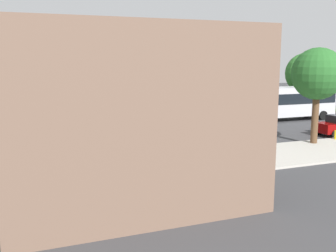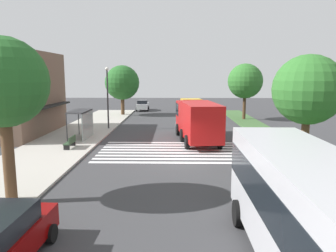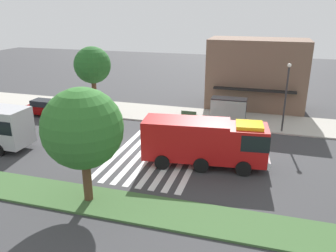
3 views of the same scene
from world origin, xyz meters
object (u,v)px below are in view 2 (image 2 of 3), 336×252
(transit_bus, at_px, (320,219))
(median_tree_center, at_px, (245,81))
(fire_truck, at_px, (196,118))
(bench_near_shelter, at_px, (70,142))
(bus_stop_shelter, at_px, (84,119))
(parked_car_mid, at_px, (143,105))
(median_tree_west, at_px, (308,90))
(street_lamp, at_px, (108,93))
(sidewalk_tree_center, at_px, (122,83))
(sidewalk_tree_far_west, at_px, (3,83))
(parked_car_west, at_px, (1,239))

(transit_bus, distance_m, median_tree_center, 33.79)
(fire_truck, height_order, median_tree_center, median_tree_center)
(fire_truck, distance_m, bench_near_shelter, 10.70)
(bus_stop_shelter, height_order, median_tree_center, median_tree_center)
(parked_car_mid, height_order, bus_stop_shelter, bus_stop_shelter)
(bus_stop_shelter, relative_size, median_tree_west, 0.50)
(street_lamp, bearing_deg, sidewalk_tree_center, 1.89)
(bench_near_shelter, xyz_separation_m, sidewalk_tree_center, (21.34, -0.67, 4.05))
(parked_car_mid, relative_size, bench_near_shelter, 2.79)
(sidewalk_tree_far_west, height_order, median_tree_center, sidewalk_tree_far_west)
(parked_car_mid, bearing_deg, sidewalk_tree_far_west, 174.46)
(transit_bus, distance_m, bus_stop_shelter, 23.50)
(transit_bus, xyz_separation_m, median_tree_west, (14.04, -5.29, 2.61))
(bench_near_shelter, bearing_deg, street_lamp, -6.63)
(fire_truck, relative_size, sidewalk_tree_center, 1.36)
(fire_truck, xyz_separation_m, sidewalk_tree_far_west, (-14.14, 9.27, 3.38))
(sidewalk_tree_far_west, bearing_deg, bench_near_shelter, 3.70)
(sidewalk_tree_far_west, bearing_deg, parked_car_mid, -3.29)
(street_lamp, distance_m, median_tree_west, 19.67)
(parked_car_west, distance_m, parked_car_mid, 43.17)
(sidewalk_tree_center, bearing_deg, median_tree_west, -145.51)
(sidewalk_tree_center, height_order, median_tree_center, median_tree_center)
(sidewalk_tree_center, height_order, median_tree_west, median_tree_west)
(bus_stop_shelter, distance_m, sidewalk_tree_center, 17.57)
(street_lamp, relative_size, median_tree_center, 0.91)
(bench_near_shelter, bearing_deg, median_tree_west, -97.88)
(bench_near_shelter, relative_size, median_tree_center, 0.23)
(parked_car_west, xyz_separation_m, sidewalk_tree_far_west, (4.86, 2.20, 4.45))
(street_lamp, height_order, median_tree_west, median_tree_west)
(parked_car_west, distance_m, sidewalk_tree_center, 36.89)
(street_lamp, height_order, sidewalk_tree_center, sidewalk_tree_center)
(parked_car_mid, distance_m, sidewalk_tree_far_west, 38.63)
(bus_stop_shelter, relative_size, street_lamp, 0.55)
(transit_bus, bearing_deg, median_tree_center, 171.65)
(transit_bus, bearing_deg, bus_stop_shelter, -149.48)
(parked_car_west, distance_m, street_lamp, 24.78)
(transit_bus, distance_m, street_lamp, 27.78)
(transit_bus, height_order, bus_stop_shelter, transit_bus)
(fire_truck, bearing_deg, transit_bus, 178.46)
(parked_car_west, bearing_deg, sidewalk_tree_far_west, 25.66)
(bus_stop_shelter, xyz_separation_m, bench_near_shelter, (-4.00, -0.03, -1.30))
(sidewalk_tree_far_west, bearing_deg, median_tree_west, -63.57)
(fire_truck, bearing_deg, street_lamp, 51.61)
(median_tree_west, bearing_deg, sidewalk_tree_far_west, 116.43)
(parked_car_mid, xyz_separation_m, sidewalk_tree_far_west, (-38.31, 2.20, 4.47))
(parked_car_west, distance_m, transit_bus, 8.94)
(bus_stop_shelter, relative_size, median_tree_center, 0.50)
(median_tree_center, bearing_deg, street_lamp, 115.68)
(bench_near_shelter, relative_size, sidewalk_tree_center, 0.23)
(parked_car_mid, bearing_deg, parked_car_west, 177.74)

